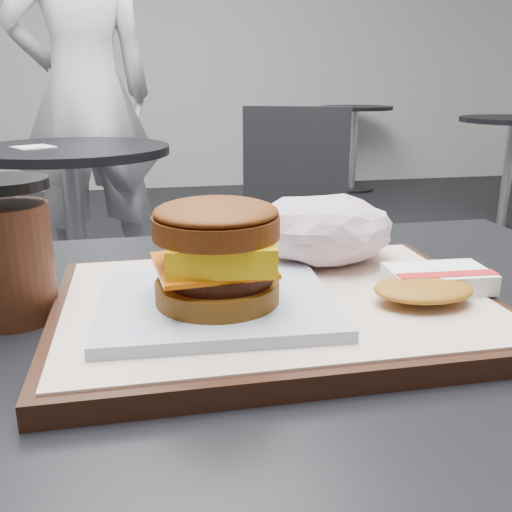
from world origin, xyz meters
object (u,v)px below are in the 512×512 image
(serving_tray, at_px, (276,307))
(neighbor_table, at_px, (74,202))
(coffee_cup, at_px, (10,256))
(breakfast_sandwich, at_px, (217,265))
(customer_table, at_px, (270,491))
(hash_brown, at_px, (431,283))
(neighbor_chair, at_px, (264,207))
(crumpled_wrapper, at_px, (321,229))
(patron, at_px, (85,94))

(serving_tray, xyz_separation_m, neighbor_table, (-0.35, 1.65, -0.23))
(coffee_cup, bearing_deg, serving_tray, -10.93)
(serving_tray, xyz_separation_m, breakfast_sandwich, (-0.05, -0.02, 0.05))
(customer_table, bearing_deg, neighbor_table, 101.98)
(serving_tray, xyz_separation_m, hash_brown, (0.13, -0.02, 0.02))
(serving_tray, bearing_deg, neighbor_chair, 78.13)
(serving_tray, distance_m, hash_brown, 0.14)
(serving_tray, distance_m, neighbor_table, 1.70)
(coffee_cup, xyz_separation_m, neighbor_table, (-0.13, 1.61, -0.28))
(neighbor_table, relative_size, neighbor_chair, 0.85)
(customer_table, distance_m, breakfast_sandwich, 0.25)
(crumpled_wrapper, bearing_deg, neighbor_chair, 79.91)
(hash_brown, height_order, patron, patron)
(breakfast_sandwich, height_order, hash_brown, breakfast_sandwich)
(crumpled_wrapper, bearing_deg, hash_brown, -59.68)
(crumpled_wrapper, bearing_deg, customer_table, -129.04)
(crumpled_wrapper, distance_m, patron, 2.27)
(serving_tray, height_order, crumpled_wrapper, crumpled_wrapper)
(serving_tray, height_order, neighbor_chair, neighbor_chair)
(serving_tray, height_order, patron, patron)
(breakfast_sandwich, height_order, patron, patron)
(neighbor_table, distance_m, neighbor_chair, 0.70)
(customer_table, height_order, neighbor_table, customer_table)
(serving_tray, relative_size, neighbor_table, 0.51)
(serving_tray, bearing_deg, customer_table, 167.36)
(hash_brown, xyz_separation_m, crumpled_wrapper, (-0.07, 0.11, 0.02))
(coffee_cup, bearing_deg, breakfast_sandwich, -20.96)
(serving_tray, bearing_deg, crumpled_wrapper, 52.73)
(crumpled_wrapper, bearing_deg, neighbor_table, 105.14)
(customer_table, relative_size, coffee_cup, 6.46)
(serving_tray, height_order, hash_brown, hash_brown)
(coffee_cup, bearing_deg, neighbor_table, 94.62)
(breakfast_sandwich, xyz_separation_m, neighbor_chair, (0.40, 1.65, -0.32))
(hash_brown, distance_m, coffee_cup, 0.37)
(serving_tray, distance_m, patron, 2.35)
(crumpled_wrapper, xyz_separation_m, neighbor_table, (-0.42, 1.56, -0.27))
(neighbor_chair, distance_m, patron, 1.05)
(customer_table, distance_m, neighbor_table, 1.69)
(breakfast_sandwich, height_order, neighbor_chair, breakfast_sandwich)
(hash_brown, bearing_deg, coffee_cup, 169.50)
(serving_tray, distance_m, coffee_cup, 0.23)
(breakfast_sandwich, bearing_deg, serving_tray, 21.87)
(customer_table, distance_m, hash_brown, 0.26)
(serving_tray, height_order, coffee_cup, coffee_cup)
(customer_table, xyz_separation_m, hash_brown, (0.14, -0.02, 0.22))
(crumpled_wrapper, distance_m, neighbor_table, 1.64)
(serving_tray, relative_size, crumpled_wrapper, 2.47)
(breakfast_sandwich, bearing_deg, coffee_cup, 159.04)
(neighbor_table, bearing_deg, customer_table, -78.02)
(serving_tray, relative_size, neighbor_chair, 0.43)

